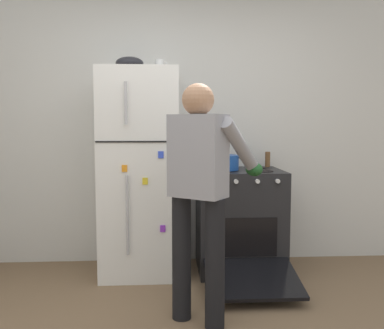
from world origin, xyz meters
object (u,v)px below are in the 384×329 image
(coffee_mug, at_px, (160,65))
(person_cook, at_px, (201,181))
(stove_range, at_px, (240,221))
(refrigerator, at_px, (140,173))
(mixing_bowl, at_px, (130,63))
(pepper_mill, at_px, (268,159))
(red_pot, at_px, (223,162))

(coffee_mug, bearing_deg, person_cook, -75.03)
(stove_range, bearing_deg, refrigerator, 178.88)
(stove_range, xyz_separation_m, mixing_bowl, (-0.98, 0.02, 1.41))
(coffee_mug, distance_m, pepper_mill, 1.34)
(person_cook, bearing_deg, refrigerator, 114.77)
(refrigerator, bearing_deg, pepper_mill, 9.47)
(coffee_mug, bearing_deg, stove_range, -5.40)
(pepper_mill, height_order, mixing_bowl, mixing_bowl)
(coffee_mug, distance_m, mixing_bowl, 0.27)
(person_cook, xyz_separation_m, coffee_mug, (-0.28, 1.06, 0.90))
(person_cook, distance_m, coffee_mug, 1.42)
(person_cook, relative_size, coffee_mug, 14.28)
(person_cook, bearing_deg, pepper_mill, 58.77)
(mixing_bowl, bearing_deg, pepper_mill, 8.88)
(stove_range, height_order, coffee_mug, coffee_mug)
(refrigerator, xyz_separation_m, mixing_bowl, (-0.08, 0.00, 0.96))
(person_cook, relative_size, pepper_mill, 11.09)
(red_pot, height_order, pepper_mill, pepper_mill)
(refrigerator, relative_size, mixing_bowl, 7.48)
(red_pot, height_order, mixing_bowl, mixing_bowl)
(refrigerator, relative_size, coffee_mug, 16.19)
(refrigerator, xyz_separation_m, coffee_mug, (0.18, 0.05, 0.95))
(refrigerator, xyz_separation_m, red_pot, (0.74, -0.05, 0.09))
(refrigerator, height_order, pepper_mill, refrigerator)
(stove_range, distance_m, pepper_mill, 0.66)
(red_pot, height_order, coffee_mug, coffee_mug)
(mixing_bowl, bearing_deg, red_pot, -3.49)
(red_pot, distance_m, coffee_mug, 1.03)
(red_pot, bearing_deg, stove_range, 11.33)
(stove_range, bearing_deg, mixing_bowl, 178.95)
(person_cook, relative_size, red_pot, 4.26)
(person_cook, distance_m, mixing_bowl, 1.46)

